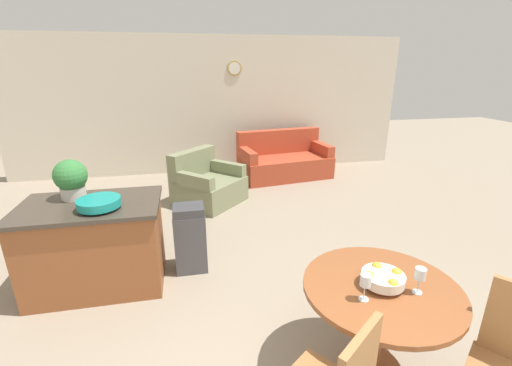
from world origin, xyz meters
TOP-DOWN VIEW (x-y plane):
  - wall_back at (0.00, 6.41)m, footprint 8.00×0.09m
  - dining_table at (0.65, 1.06)m, footprint 1.05×1.05m
  - fruit_bowl at (0.66, 1.06)m, footprint 0.28×0.28m
  - wine_glass_left at (0.46, 0.96)m, footprint 0.07×0.07m
  - wine_glass_right at (0.84, 0.95)m, footprint 0.07×0.07m
  - kitchen_island at (-1.52, 2.59)m, footprint 1.30×0.82m
  - teal_bowl at (-1.39, 2.44)m, footprint 0.38×0.38m
  - potted_plant at (-1.69, 2.78)m, footprint 0.31×0.31m
  - trash_bin at (-0.60, 2.69)m, footprint 0.33×0.28m
  - couch at (1.32, 5.70)m, footprint 1.86×1.13m
  - armchair at (-0.29, 4.63)m, footprint 1.29×1.29m

SIDE VIEW (x-z plane):
  - armchair at x=-0.29m, z-range -0.13..0.70m
  - couch at x=1.32m, z-range -0.15..0.75m
  - trash_bin at x=-0.60m, z-range 0.00..0.74m
  - kitchen_island at x=-1.52m, z-range 0.00..0.89m
  - dining_table at x=0.65m, z-range 0.20..0.93m
  - fruit_bowl at x=0.66m, z-range 0.74..0.86m
  - wine_glass_left at x=0.46m, z-range 0.77..0.96m
  - wine_glass_right at x=0.84m, z-range 0.77..0.96m
  - teal_bowl at x=-1.39m, z-range 0.90..1.00m
  - potted_plant at x=-1.69m, z-range 0.90..1.29m
  - wall_back at x=0.00m, z-range 0.00..2.70m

